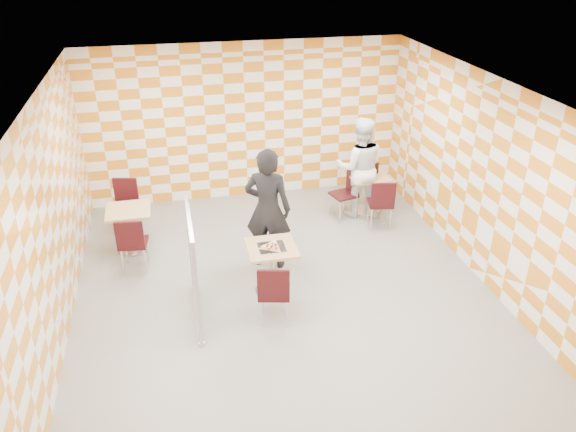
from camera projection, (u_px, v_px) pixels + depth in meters
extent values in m
plane|color=gray|center=(284.00, 292.00, 8.29)|extent=(7.00, 7.00, 0.00)
plane|color=white|center=(284.00, 91.00, 6.92)|extent=(7.00, 7.00, 0.00)
plane|color=white|center=(245.00, 122.00, 10.64)|extent=(6.00, 0.00, 6.00)
plane|color=white|center=(50.00, 223.00, 7.03)|extent=(0.00, 7.00, 7.00)
plane|color=white|center=(485.00, 181.00, 8.18)|extent=(0.00, 7.00, 7.00)
cube|color=tan|center=(272.00, 248.00, 7.99)|extent=(0.70, 0.70, 0.04)
cylinder|color=#A5A5AA|center=(272.00, 269.00, 8.16)|extent=(0.08, 0.08, 0.70)
cylinder|color=#A5A5AA|center=(272.00, 289.00, 8.32)|extent=(0.50, 0.50, 0.03)
cube|color=tan|center=(368.00, 176.00, 10.29)|extent=(0.70, 0.70, 0.04)
cylinder|color=#A5A5AA|center=(367.00, 194.00, 10.46)|extent=(0.08, 0.08, 0.70)
cylinder|color=#A5A5AA|center=(366.00, 211.00, 10.62)|extent=(0.50, 0.50, 0.03)
cube|color=tan|center=(128.00, 211.00, 9.04)|extent=(0.70, 0.70, 0.04)
cylinder|color=#A5A5AA|center=(131.00, 230.00, 9.21)|extent=(0.08, 0.08, 0.70)
cylinder|color=#A5A5AA|center=(134.00, 249.00, 9.37)|extent=(0.50, 0.50, 0.03)
cube|color=black|center=(274.00, 292.00, 7.51)|extent=(0.50, 0.50, 0.04)
cube|color=black|center=(273.00, 285.00, 7.22)|extent=(0.42, 0.13, 0.45)
cylinder|color=silver|center=(287.00, 299.00, 7.77)|extent=(0.03, 0.03, 0.43)
cylinder|color=silver|center=(262.00, 299.00, 7.77)|extent=(0.03, 0.03, 0.43)
cylinder|color=silver|center=(287.00, 314.00, 7.46)|extent=(0.03, 0.03, 0.43)
cylinder|color=silver|center=(261.00, 314.00, 7.47)|extent=(0.03, 0.03, 0.43)
cube|color=black|center=(380.00, 203.00, 9.92)|extent=(0.49, 0.49, 0.04)
cube|color=black|center=(383.00, 195.00, 9.63)|extent=(0.42, 0.11, 0.45)
cylinder|color=silver|center=(387.00, 211.00, 10.19)|extent=(0.03, 0.03, 0.43)
cylinder|color=silver|center=(368.00, 211.00, 10.17)|extent=(0.03, 0.03, 0.43)
cylinder|color=silver|center=(390.00, 219.00, 9.89)|extent=(0.03, 0.03, 0.43)
cylinder|color=silver|center=(371.00, 220.00, 9.87)|extent=(0.03, 0.03, 0.43)
cube|color=black|center=(344.00, 195.00, 10.24)|extent=(0.51, 0.51, 0.04)
cube|color=black|center=(353.00, 180.00, 10.20)|extent=(0.15, 0.42, 0.45)
cylinder|color=silver|center=(330.00, 204.00, 10.41)|extent=(0.03, 0.03, 0.43)
cylinder|color=silver|center=(340.00, 212.00, 10.14)|extent=(0.03, 0.03, 0.43)
cylinder|color=silver|center=(346.00, 201.00, 10.55)|extent=(0.03, 0.03, 0.43)
cylinder|color=silver|center=(356.00, 208.00, 10.28)|extent=(0.03, 0.03, 0.43)
cube|color=black|center=(134.00, 243.00, 8.67)|extent=(0.47, 0.47, 0.04)
cube|color=black|center=(130.00, 235.00, 8.38)|extent=(0.42, 0.09, 0.45)
cylinder|color=silver|center=(148.00, 250.00, 8.95)|extent=(0.03, 0.03, 0.43)
cylinder|color=silver|center=(126.00, 251.00, 8.92)|extent=(0.03, 0.03, 0.43)
cylinder|color=silver|center=(145.00, 261.00, 8.64)|extent=(0.03, 0.03, 0.43)
cylinder|color=silver|center=(123.00, 262.00, 8.62)|extent=(0.03, 0.03, 0.43)
cube|color=black|center=(125.00, 208.00, 9.76)|extent=(0.50, 0.50, 0.04)
cube|color=black|center=(126.00, 190.00, 9.82)|extent=(0.42, 0.13, 0.45)
cylinder|color=silver|center=(114.00, 224.00, 9.72)|extent=(0.03, 0.03, 0.43)
cylinder|color=silver|center=(134.00, 224.00, 9.72)|extent=(0.03, 0.03, 0.43)
cylinder|color=silver|center=(119.00, 215.00, 10.02)|extent=(0.03, 0.03, 0.43)
cylinder|color=silver|center=(138.00, 215.00, 10.02)|extent=(0.03, 0.03, 0.43)
cube|color=white|center=(193.00, 267.00, 7.42)|extent=(0.02, 1.30, 1.40)
cube|color=#B2B2B7|center=(189.00, 219.00, 7.09)|extent=(0.05, 1.30, 0.05)
cube|color=#B2B2B7|center=(197.00, 311.00, 7.75)|extent=(0.05, 1.30, 0.05)
cube|color=#B2B2B7|center=(197.00, 295.00, 6.86)|extent=(0.05, 0.05, 1.50)
cylinder|color=#B2B2B7|center=(202.00, 344.00, 7.21)|extent=(0.08, 0.08, 0.05)
cube|color=#B2B2B7|center=(190.00, 243.00, 7.99)|extent=(0.05, 0.05, 1.50)
cylinder|color=#B2B2B7|center=(194.00, 288.00, 8.34)|extent=(0.08, 0.08, 0.05)
imported|color=black|center=(268.00, 209.00, 8.54)|extent=(0.84, 0.72, 1.95)
imported|color=white|center=(360.00, 167.00, 10.13)|extent=(1.03, 0.88, 1.87)
cube|color=silver|center=(272.00, 247.00, 7.96)|extent=(0.38, 0.34, 0.01)
cone|color=tan|center=(272.00, 246.00, 7.96)|extent=(0.40, 0.40, 0.02)
cone|color=#F2D88C|center=(271.00, 245.00, 7.97)|extent=(0.33, 0.33, 0.01)
cylinder|color=maroon|center=(269.00, 249.00, 7.85)|extent=(0.04, 0.04, 0.01)
cylinder|color=maroon|center=(276.00, 248.00, 7.88)|extent=(0.04, 0.04, 0.01)
cylinder|color=maroon|center=(272.00, 246.00, 7.93)|extent=(0.04, 0.04, 0.01)
cylinder|color=maroon|center=(268.00, 244.00, 7.96)|extent=(0.04, 0.04, 0.01)
cylinder|color=maroon|center=(276.00, 244.00, 7.97)|extent=(0.04, 0.04, 0.01)
torus|color=black|center=(276.00, 246.00, 7.93)|extent=(0.03, 0.03, 0.01)
torus|color=black|center=(271.00, 247.00, 7.89)|extent=(0.03, 0.03, 0.01)
torus|color=black|center=(273.00, 243.00, 7.99)|extent=(0.03, 0.03, 0.01)
torus|color=black|center=(267.00, 246.00, 7.92)|extent=(0.03, 0.03, 0.01)
cylinder|color=white|center=(362.00, 170.00, 10.29)|extent=(0.06, 0.06, 0.16)
cylinder|color=red|center=(362.00, 165.00, 10.25)|extent=(0.04, 0.04, 0.04)
cylinder|color=black|center=(377.00, 168.00, 10.33)|extent=(0.07, 0.07, 0.20)
cylinder|color=red|center=(377.00, 162.00, 10.27)|extent=(0.03, 0.03, 0.03)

